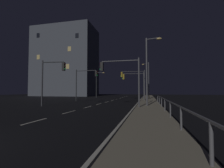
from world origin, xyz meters
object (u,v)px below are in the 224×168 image
traffic_light_far_center (134,80)px  street_lamp_across_street (98,82)px  traffic_light_near_right (134,79)px  traffic_light_mid_right (85,79)px  traffic_light_far_left (121,72)px  traffic_light_far_right (52,74)px  street_lamp_corner (148,77)px  building_distant (66,62)px  street_lamp_far_end (149,65)px

traffic_light_far_center → street_lamp_across_street: 14.19m
traffic_light_far_center → traffic_light_near_right: (-0.15, 1.57, 0.42)m
traffic_light_mid_right → traffic_light_far_left: (7.53, -8.40, -0.12)m
traffic_light_far_center → traffic_light_far_right: traffic_light_far_right is taller
street_lamp_corner → building_distant: bearing=152.5°
traffic_light_far_left → street_lamp_far_end: size_ratio=0.67×
traffic_light_far_center → traffic_light_far_left: size_ratio=0.98×
traffic_light_far_center → street_lamp_corner: street_lamp_corner is taller
traffic_light_near_right → street_lamp_far_end: (2.64, -11.31, 0.59)m
street_lamp_corner → street_lamp_far_end: bearing=-89.6°
traffic_light_mid_right → traffic_light_far_right: traffic_light_mid_right is taller
traffic_light_far_center → street_lamp_across_street: size_ratio=0.74×
street_lamp_far_end → traffic_light_far_right: bearing=-171.0°
street_lamp_corner → street_lamp_across_street: 12.75m
traffic_light_mid_right → street_lamp_across_street: (-2.09, 12.93, 0.20)m
traffic_light_near_right → traffic_light_far_right: bearing=-122.1°
traffic_light_near_right → street_lamp_far_end: bearing=-76.9°
street_lamp_far_end → building_distant: size_ratio=0.32×
traffic_light_mid_right → traffic_light_far_right: (-0.42, -8.58, -0.13)m
traffic_light_near_right → traffic_light_far_right: (-8.19, -13.03, -0.32)m
traffic_light_far_right → building_distant: size_ratio=0.22×
street_lamp_across_street → traffic_light_far_right: bearing=-85.6°
traffic_light_near_right → building_distant: bearing=141.8°
traffic_light_far_right → traffic_light_far_left: bearing=1.3°
traffic_light_mid_right → traffic_light_far_left: bearing=-48.1°
traffic_light_far_center → building_distant: size_ratio=0.21×
traffic_light_far_center → street_lamp_far_end: size_ratio=0.65×
traffic_light_mid_right → building_distant: (-17.93, 24.66, 8.02)m
traffic_light_near_right → street_lamp_far_end: 11.63m
street_lamp_corner → street_lamp_far_end: 16.81m
building_distant → traffic_light_mid_right: bearing=-54.0°
street_lamp_corner → street_lamp_across_street: size_ratio=1.19×
traffic_light_far_right → traffic_light_far_left: traffic_light_far_right is taller
traffic_light_far_center → traffic_light_near_right: bearing=95.4°
traffic_light_mid_right → traffic_light_near_right: size_ratio=0.99×
traffic_light_mid_right → street_lamp_corner: 14.33m
traffic_light_far_right → building_distant: building_distant is taller
traffic_light_far_left → traffic_light_mid_right: bearing=131.9°
traffic_light_far_center → traffic_light_mid_right: (-7.91, -2.88, 0.23)m
street_lamp_across_street → building_distant: (-15.84, 11.73, 7.81)m
traffic_light_near_right → traffic_light_far_left: size_ratio=1.09×
traffic_light_far_center → street_lamp_across_street: street_lamp_across_street is taller
traffic_light_mid_right → street_lamp_far_end: (10.41, -6.86, 0.79)m
traffic_light_near_right → building_distant: (-25.70, 20.21, 7.82)m
traffic_light_far_center → traffic_light_far_left: (-0.38, -11.28, 0.10)m
building_distant → street_lamp_far_end: bearing=-48.0°
street_lamp_corner → building_distant: building_distant is taller
street_lamp_across_street → traffic_light_mid_right: bearing=-80.8°
traffic_light_far_center → street_lamp_corner: bearing=71.5°
street_lamp_corner → building_distant: 32.59m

